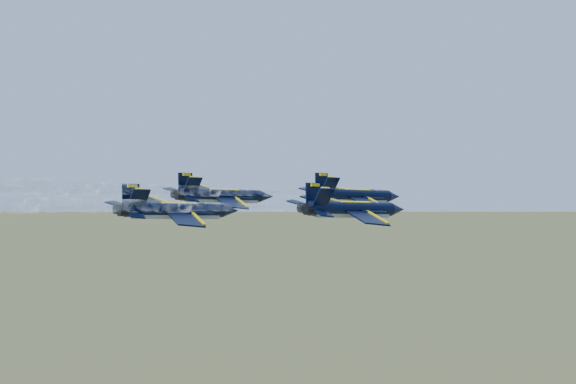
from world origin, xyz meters
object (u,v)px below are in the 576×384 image
at_px(jet_lead, 356,195).
at_px(jet_right, 353,209).
at_px(jet_slot, 178,210).
at_px(jet_left, 223,195).

bearing_deg(jet_lead, jet_right, -45.39).
xyz_separation_m(jet_lead, jet_slot, (-10.32, -24.68, 0.00)).
bearing_deg(jet_left, jet_right, 3.68).
relative_size(jet_left, jet_slot, 1.00).
bearing_deg(jet_left, jet_slot, -52.09).
bearing_deg(jet_slot, jet_right, 53.54).
xyz_separation_m(jet_right, jet_slot, (-16.33, -9.80, 0.00)).
relative_size(jet_lead, jet_right, 1.00).
xyz_separation_m(jet_lead, jet_right, (6.02, -14.88, 0.00)).
bearing_deg(jet_right, jet_left, -176.32).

